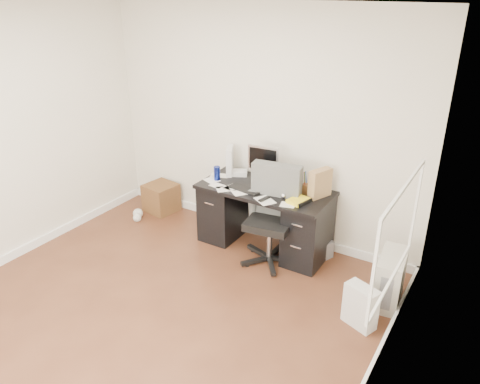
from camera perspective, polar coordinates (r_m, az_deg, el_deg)
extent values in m
plane|color=#4C2818|center=(4.63, -10.76, -14.49)|extent=(4.00, 4.00, 0.00)
cube|color=silver|center=(5.46, 2.19, 8.16)|extent=(4.00, 0.02, 2.70)
cube|color=silver|center=(3.04, 16.71, -6.75)|extent=(0.02, 4.00, 2.70)
cube|color=white|center=(3.64, -14.27, 20.99)|extent=(4.00, 4.00, 0.02)
cube|color=white|center=(5.94, 1.92, -4.01)|extent=(4.00, 0.03, 0.10)
cube|color=white|center=(5.94, -25.41, -6.64)|extent=(0.03, 4.00, 0.10)
cube|color=black|center=(5.25, 3.06, 0.24)|extent=(1.50, 0.70, 0.04)
cube|color=black|center=(5.66, -1.92, -2.04)|extent=(0.40, 0.60, 0.71)
cube|color=black|center=(5.21, 8.30, -4.82)|extent=(0.40, 0.60, 0.71)
cube|color=black|center=(5.63, 4.61, -1.14)|extent=(0.70, 0.03, 0.51)
cube|color=black|center=(5.18, 0.61, 0.33)|extent=(0.41, 0.19, 0.02)
sphere|color=#BCBCC1|center=(5.00, 5.32, -0.45)|extent=(0.07, 0.07, 0.06)
cylinder|color=navy|center=(5.43, -2.82, 2.29)|extent=(0.08, 0.08, 0.17)
cube|color=silver|center=(5.59, -1.25, 3.87)|extent=(0.25, 0.32, 0.33)
cube|color=#9F7B4D|center=(5.05, 9.73, 1.06)|extent=(0.22, 0.30, 0.31)
cube|color=yellow|center=(4.93, 7.18, -1.06)|extent=(0.22, 0.26, 0.04)
cube|color=beige|center=(4.79, 17.85, -10.03)|extent=(0.28, 0.54, 0.52)
cube|color=silver|center=(4.45, 14.47, -13.33)|extent=(0.36, 0.31, 0.41)
cube|color=#493016|center=(6.42, -9.58, -0.68)|extent=(0.43, 0.43, 0.38)
cube|color=#5D5D61|center=(5.43, 9.01, -6.66)|extent=(0.43, 0.39, 0.20)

